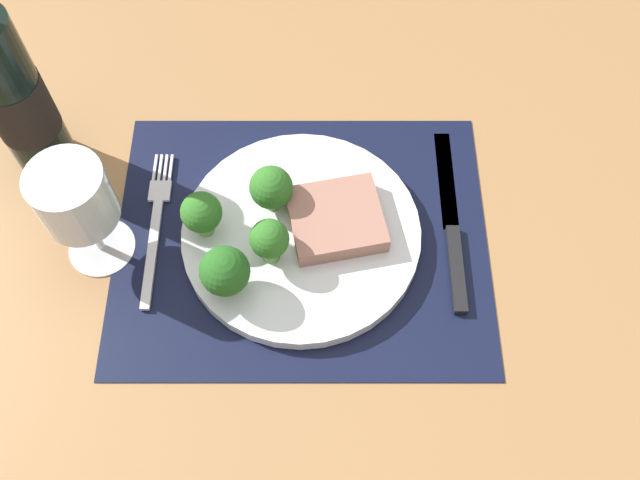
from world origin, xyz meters
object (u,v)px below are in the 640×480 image
knife (453,232)px  wine_glass (77,201)px  plate (302,234)px  steak (337,219)px  fork (156,225)px  wine_bottle (15,95)px

knife → wine_glass: 38.78cm
plate → steak: size_ratio=2.68×
plate → fork: bearing=174.9°
steak → wine_bottle: size_ratio=0.31×
wine_bottle → wine_glass: (7.95, -11.91, -1.21)cm
fork → steak: bearing=-3.1°
knife → wine_bottle: bearing=167.6°
plate → steak: 4.22cm
steak → knife: 12.84cm
fork → knife: bearing=-2.7°
fork → wine_glass: size_ratio=1.40×
wine_bottle → plate: bearing=-20.3°
knife → steak: bearing=179.2°
fork → wine_glass: bearing=-157.0°
plate → wine_bottle: bearing=159.7°
steak → wine_bottle: wine_bottle is taller
steak → wine_glass: wine_glass is taller
knife → wine_glass: (-37.72, -1.60, 8.88)cm
steak → plate: bearing=-168.3°
steak → fork: size_ratio=0.50×
fork → wine_glass: 10.80cm
wine_glass → fork: bearing=24.1°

